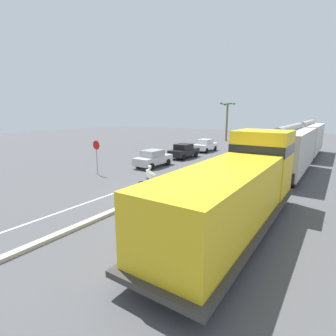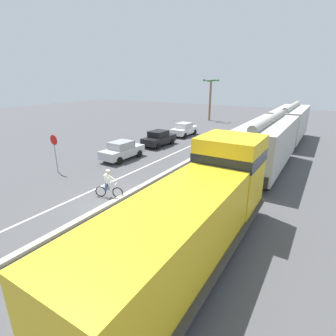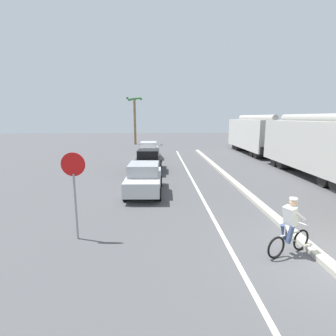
{
  "view_description": "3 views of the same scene",
  "coord_description": "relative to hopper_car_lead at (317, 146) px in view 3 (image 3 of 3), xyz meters",
  "views": [
    {
      "loc": [
        9.58,
        -12.98,
        5.2
      ],
      "look_at": [
        -0.24,
        1.73,
        1.38
      ],
      "focal_mm": 28.0,
      "sensor_mm": 36.0,
      "label": 1
    },
    {
      "loc": [
        9.76,
        -10.04,
        6.73
      ],
      "look_at": [
        2.37,
        1.95,
        1.94
      ],
      "focal_mm": 28.0,
      "sensor_mm": 36.0,
      "label": 2
    },
    {
      "loc": [
        -4.56,
        -6.61,
        3.96
      ],
      "look_at": [
        -3.97,
        9.38,
        0.84
      ],
      "focal_mm": 28.0,
      "sensor_mm": 36.0,
      "label": 3
    }
  ],
  "objects": [
    {
      "name": "lane_stripe",
      "position": [
        -8.39,
        -4.33,
        -2.07
      ],
      "size": [
        0.14,
        36.0,
        0.01
      ],
      "primitive_type": "cube",
      "color": "silver",
      "rests_on": "ground"
    },
    {
      "name": "palm_tree_near",
      "position": [
        -13.96,
        21.93,
        2.7
      ],
      "size": [
        2.17,
        2.33,
        6.79
      ],
      "color": "#846647",
      "rests_on": "ground"
    },
    {
      "name": "cyclist",
      "position": [
        -6.78,
        -10.01,
        -1.26
      ],
      "size": [
        1.58,
        0.79,
        1.71
      ],
      "color": "black",
      "rests_on": "ground"
    },
    {
      "name": "stop_sign",
      "position": [
        -13.25,
        -8.75,
        -0.05
      ],
      "size": [
        0.76,
        0.08,
        2.88
      ],
      "color": "gray",
      "rests_on": "ground"
    },
    {
      "name": "hopper_car_middle",
      "position": [
        0.0,
        11.6,
        0.0
      ],
      "size": [
        2.9,
        10.6,
        4.18
      ],
      "color": "beige",
      "rests_on": "ground"
    },
    {
      "name": "median_curb",
      "position": [
        -5.99,
        -4.33,
        -2.0
      ],
      "size": [
        0.36,
        36.0,
        0.16
      ],
      "primitive_type": "cube",
      "color": "#B2AD9E",
      "rests_on": "ground"
    },
    {
      "name": "hopper_car_lead",
      "position": [
        0.0,
        0.0,
        0.0
      ],
      "size": [
        2.9,
        10.6,
        4.18
      ],
      "color": "#B2AFA8",
      "rests_on": "ground"
    },
    {
      "name": "ground_plane",
      "position": [
        -5.99,
        -10.33,
        -2.08
      ],
      "size": [
        120.0,
        120.0,
        0.0
      ],
      "primitive_type": "plane",
      "color": "#4C4C4F"
    },
    {
      "name": "parked_car_silver",
      "position": [
        -11.32,
        -3.55,
        -1.26
      ],
      "size": [
        1.92,
        4.24,
        1.62
      ],
      "color": "#B7BABF",
      "rests_on": "ground"
    },
    {
      "name": "parked_car_white",
      "position": [
        -11.5,
        8.26,
        -1.26
      ],
      "size": [
        1.87,
        4.22,
        1.62
      ],
      "color": "silver",
      "rests_on": "ground"
    },
    {
      "name": "parked_car_black",
      "position": [
        -11.29,
        2.25,
        -1.26
      ],
      "size": [
        1.96,
        4.26,
        1.62
      ],
      "color": "black",
      "rests_on": "ground"
    }
  ]
}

